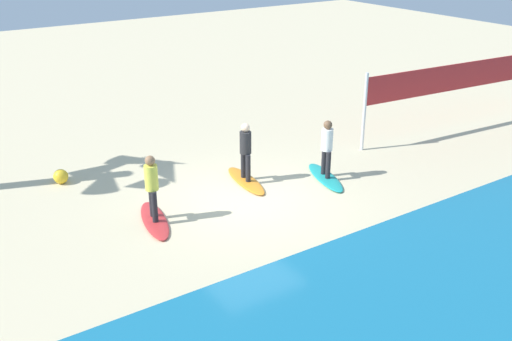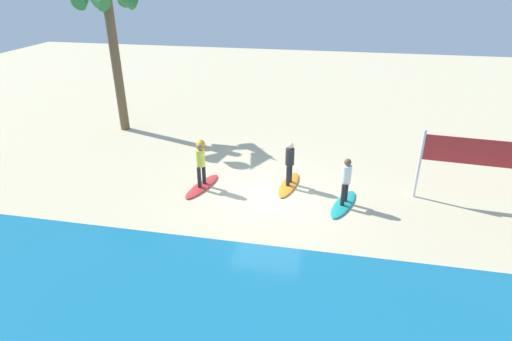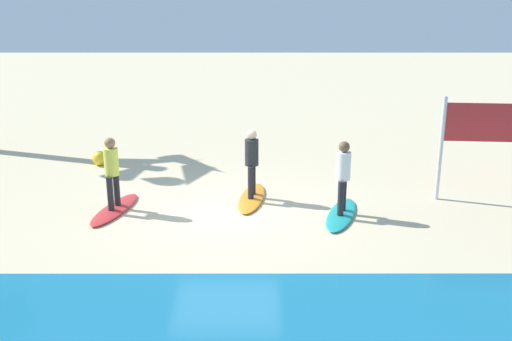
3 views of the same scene
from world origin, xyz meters
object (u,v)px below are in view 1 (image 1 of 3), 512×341
(surfboard_teal, at_px, (325,177))
(surfer_teal, at_px, (327,145))
(surfer_red, at_px, (152,183))
(volleyball_net, at_px, (470,78))
(beach_ball, at_px, (61,176))
(surfboard_red, at_px, (155,220))
(surfboard_orange, at_px, (246,181))
(surfer_orange, at_px, (246,147))

(surfboard_teal, distance_m, surfer_teal, 0.99)
(surfer_teal, relative_size, surfer_red, 1.00)
(volleyball_net, distance_m, beach_ball, 13.68)
(surfboard_red, xyz_separation_m, surfer_red, (0.00, 0.00, 0.99))
(surfboard_orange, distance_m, volleyball_net, 9.09)
(surfboard_orange, distance_m, surfboard_red, 3.21)
(beach_ball, bearing_deg, surfer_teal, 148.69)
(surfboard_orange, height_order, surfer_red, surfer_red)
(surfer_teal, height_order, volleyball_net, volleyball_net)
(surfboard_teal, height_order, beach_ball, beach_ball)
(surfboard_teal, bearing_deg, surfboard_red, -76.27)
(beach_ball, bearing_deg, surfer_red, 108.76)
(surfer_red, bearing_deg, volleyball_net, -177.93)
(surfboard_orange, distance_m, surfer_orange, 0.99)
(volleyball_net, xyz_separation_m, beach_ball, (13.24, -3.09, -1.58))
(surfboard_teal, distance_m, surfboard_red, 5.13)
(surfboard_red, xyz_separation_m, volleyball_net, (-12.04, -0.44, 1.74))
(surfboard_orange, bearing_deg, surfer_red, -68.49)
(surfer_orange, relative_size, beach_ball, 4.00)
(surfboard_orange, xyz_separation_m, surfer_red, (3.12, 0.74, 0.99))
(surfer_orange, height_order, surfboard_red, surfer_orange)
(surfer_teal, bearing_deg, surfer_orange, -27.84)
(surfboard_red, relative_size, volleyball_net, 0.23)
(surfer_red, bearing_deg, surfboard_teal, 176.49)
(beach_ball, bearing_deg, surfer_orange, 147.17)
(surfboard_orange, bearing_deg, surfboard_red, -68.49)
(volleyball_net, bearing_deg, beach_ball, -13.15)
(surfer_teal, xyz_separation_m, surfboard_orange, (2.00, -1.06, -0.99))
(surfboard_teal, height_order, surfer_orange, surfer_orange)
(surfer_teal, bearing_deg, beach_ball, -31.31)
(surfboard_red, height_order, surfer_red, surfer_red)
(surfboard_orange, relative_size, surfboard_red, 1.00)
(surfer_red, height_order, beach_ball, surfer_red)
(surfboard_red, relative_size, surfer_red, 1.28)
(surfboard_red, height_order, volleyball_net, volleyball_net)
(volleyball_net, bearing_deg, surfer_red, 2.07)
(surfer_teal, height_order, surfer_orange, same)
(volleyball_net, bearing_deg, surfboard_orange, -1.97)
(surfboard_orange, height_order, surfer_orange, surfer_orange)
(surfer_teal, xyz_separation_m, surfer_orange, (2.00, -1.06, 0.00))
(surfboard_orange, xyz_separation_m, surfer_orange, (0.00, -0.00, 0.99))
(surfer_teal, height_order, beach_ball, surfer_teal)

